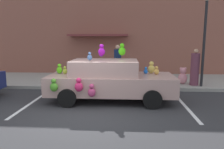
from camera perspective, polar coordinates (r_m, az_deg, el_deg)
The scene contains 10 objects.
ground_plane at distance 6.97m, azimuth -6.95°, elevation -10.04°, with size 60.00×60.00×0.00m, color #2D2D30.
sidewalk at distance 11.73m, azimuth -2.54°, elevation -1.57°, with size 24.00×4.00×0.15m, color gray.
storefront_building at distance 13.68m, azimuth -1.68°, elevation 13.12°, with size 24.00×1.25×6.40m.
parking_stripe_front at distance 8.08m, azimuth 18.72°, elevation -7.68°, with size 0.12×3.60×0.01m, color silver.
parking_stripe_rear at distance 8.52m, azimuth -20.46°, elevation -6.91°, with size 0.12×3.60×0.01m, color silver.
plush_covered_car at distance 8.05m, azimuth -0.74°, elevation -1.39°, with size 4.68×2.17×2.15m.
teddy_bear_on_sidewalk at distance 10.96m, azimuth 18.38°, elevation -0.43°, with size 0.43×0.36×0.81m.
street_lamp_post at distance 10.57m, azimuth 23.57°, elevation 10.45°, with size 0.28×0.28×4.09m.
pedestrian_near_shopfront at distance 10.04m, azimuth 1.49°, elevation 2.13°, with size 0.34×0.34×1.90m.
pedestrian_walking_past at distance 10.77m, azimuth 21.28°, elevation 1.43°, with size 0.40×0.40×1.71m.
Camera 1 is at (1.23, -6.45, 2.31)m, focal length 34.19 mm.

